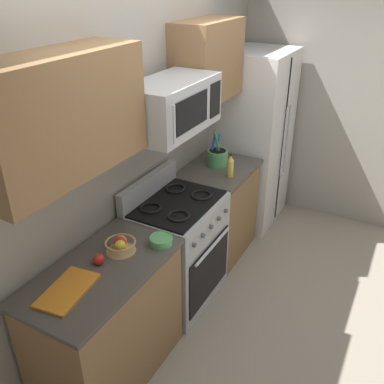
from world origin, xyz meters
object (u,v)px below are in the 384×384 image
(microwave, at_px, (172,105))
(prep_bowl, at_px, (161,240))
(cutting_board, at_px, (67,290))
(apple_loose, at_px, (99,259))
(utensil_crock, at_px, (217,157))
(bottle_oil, at_px, (230,166))
(refrigerator, at_px, (253,140))
(fruit_basket, at_px, (121,245))
(range_oven, at_px, (178,250))

(microwave, distance_m, prep_bowl, 0.94)
(microwave, xyz_separation_m, cutting_board, (-1.17, 0.01, -0.77))
(microwave, bearing_deg, apple_loose, 179.07)
(utensil_crock, height_order, cutting_board, utensil_crock)
(bottle_oil, distance_m, prep_bowl, 1.17)
(cutting_board, distance_m, prep_bowl, 0.68)
(apple_loose, bearing_deg, refrigerator, -1.32)
(apple_loose, bearing_deg, cutting_board, -178.98)
(fruit_basket, bearing_deg, range_oven, -0.42)
(bottle_oil, bearing_deg, apple_loose, 172.43)
(bottle_oil, height_order, prep_bowl, bottle_oil)
(bottle_oil, bearing_deg, microwave, 163.71)
(fruit_basket, distance_m, apple_loose, 0.18)
(refrigerator, relative_size, fruit_basket, 9.08)
(range_oven, height_order, apple_loose, range_oven)
(refrigerator, height_order, prep_bowl, refrigerator)
(utensil_crock, height_order, fruit_basket, utensil_crock)
(range_oven, relative_size, utensil_crock, 3.20)
(fruit_basket, relative_size, apple_loose, 2.89)
(utensil_crock, xyz_separation_m, prep_bowl, (-1.35, -0.23, -0.05))
(microwave, distance_m, cutting_board, 1.40)
(refrigerator, distance_m, utensil_crock, 0.75)
(apple_loose, distance_m, prep_bowl, 0.43)
(range_oven, bearing_deg, fruit_basket, 179.58)
(refrigerator, height_order, cutting_board, refrigerator)
(apple_loose, xyz_separation_m, prep_bowl, (0.36, -0.23, -0.00))
(microwave, height_order, cutting_board, microwave)
(range_oven, distance_m, utensil_crock, 0.98)
(utensil_crock, relative_size, fruit_basket, 1.68)
(cutting_board, bearing_deg, apple_loose, 1.02)
(range_oven, distance_m, refrigerator, 1.64)
(microwave, distance_m, fruit_basket, 1.02)
(microwave, height_order, fruit_basket, microwave)
(fruit_basket, bearing_deg, bottle_oil, -7.14)
(microwave, height_order, utensil_crock, microwave)
(range_oven, bearing_deg, microwave, 90.02)
(refrigerator, distance_m, fruit_basket, 2.28)
(bottle_oil, bearing_deg, utensil_crock, 49.23)
(apple_loose, relative_size, prep_bowl, 0.45)
(fruit_basket, bearing_deg, prep_bowl, -46.06)
(microwave, relative_size, apple_loose, 11.08)
(range_oven, height_order, fruit_basket, range_oven)
(bottle_oil, bearing_deg, fruit_basket, 172.86)
(range_oven, xyz_separation_m, utensil_crock, (0.83, 0.05, 0.51))
(microwave, bearing_deg, utensil_crock, 1.52)
(utensil_crock, bearing_deg, range_oven, -176.76)
(microwave, height_order, bottle_oil, microwave)
(refrigerator, distance_m, microwave, 1.75)
(range_oven, distance_m, bottle_oil, 0.86)
(apple_loose, xyz_separation_m, cutting_board, (-0.28, -0.01, -0.03))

